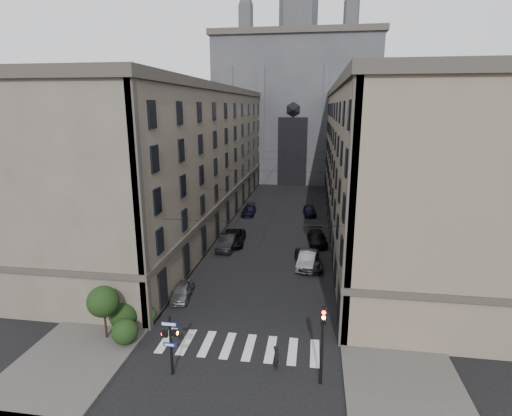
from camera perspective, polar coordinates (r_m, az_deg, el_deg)
The scene contains 20 objects.
ground at distance 25.40m, azimuth -4.88°, elevation -25.27°, with size 260.00×260.00×0.00m, color black.
sidewalk_left at distance 59.31m, azimuth -6.80°, elevation -1.51°, with size 7.00×80.00×0.15m, color #383533.
sidewalk_right at distance 57.58m, azimuth 13.83°, elevation -2.32°, with size 7.00×80.00×0.15m, color #383533.
zebra_crossing at distance 29.33m, azimuth -2.52°, elevation -19.13°, with size 11.00×3.20×0.01m, color beige.
building_left at distance 58.34m, azimuth -9.88°, elevation 7.41°, with size 13.60×60.60×18.85m.
building_right at distance 56.08m, azimuth 17.41°, elevation 6.70°, with size 13.60×60.60×18.85m.
gothic_tower at distance 94.08m, azimuth 5.77°, elevation 15.26°, with size 35.00×23.00×58.00m.
pedestrian_signal_left at distance 26.10m, azimuth -12.12°, elevation -18.08°, with size 1.02×0.38×4.00m.
traffic_light_right at distance 24.57m, azimuth 9.50°, elevation -17.51°, with size 0.34×0.50×5.20m.
shrub_cluster at distance 31.07m, azimuth -19.05°, elevation -14.07°, with size 3.90×4.40×3.90m.
tram_wires at distance 55.55m, azimuth 3.43°, elevation 5.07°, with size 14.00×60.00×0.43m.
car_left_near at distance 35.76m, azimuth -10.56°, elevation -11.66°, with size 1.52×3.78×1.29m, color slate.
car_left_midnear at distance 46.67m, azimuth -4.07°, elevation -4.90°, with size 1.75×5.02×1.65m, color black.
car_left_midfar at distance 48.31m, azimuth -3.24°, elevation -4.26°, with size 2.61×5.66×1.57m, color black.
car_left_far at distance 61.17m, azimuth -1.03°, elevation -0.32°, with size 1.93×4.75×1.38m, color black.
car_right_near at distance 41.86m, azimuth 7.35°, elevation -7.32°, with size 1.71×4.91×1.62m, color gray.
car_right_midnear at distance 41.97m, azimuth 7.49°, elevation -7.30°, with size 2.61×5.66×1.57m, color black.
car_right_midfar at distance 48.77m, azimuth 8.75°, elevation -4.27°, with size 2.09×5.15×1.49m, color black.
car_right_far at distance 61.38m, azimuth 7.66°, elevation -0.34°, with size 1.77×4.40×1.50m, color black.
pedestrian at distance 26.90m, azimuth 2.95°, elevation -20.53°, with size 0.59×0.39×1.61m, color black.
Camera 1 is at (4.82, -18.99, 16.18)m, focal length 28.00 mm.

